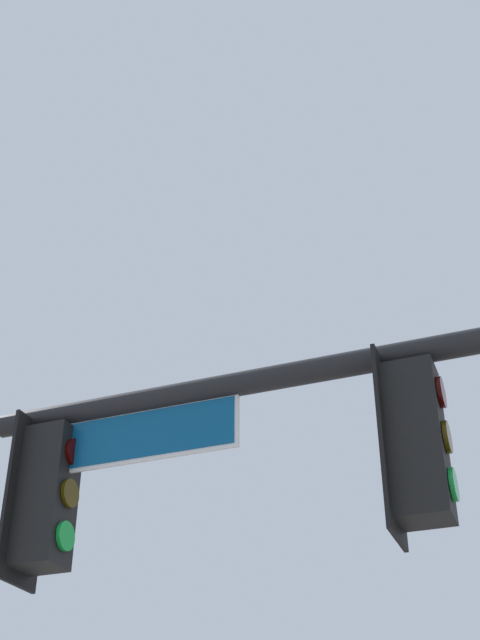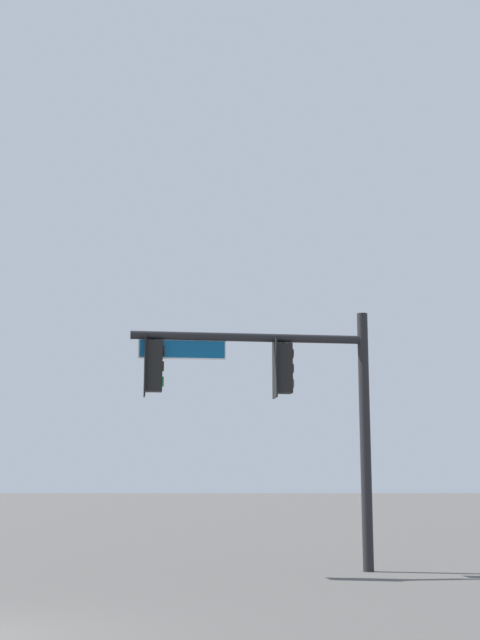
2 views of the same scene
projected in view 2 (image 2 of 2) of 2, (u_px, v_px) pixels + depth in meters
name	position (u px, v px, depth m)	size (l,w,h in m)	color
signal_pole_near	(278.00, 387.00, 19.40)	(5.22, 1.13, 5.60)	black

